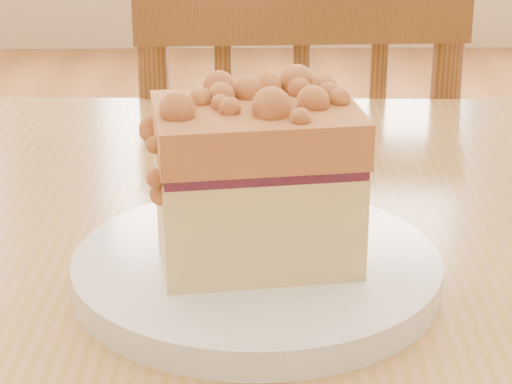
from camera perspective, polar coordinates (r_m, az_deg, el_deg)
cafe_table_main at (r=0.78m, az=-0.36°, el=-10.21°), size 1.13×0.77×0.75m
cafe_chair_main at (r=1.34m, az=1.84°, el=-5.44°), size 0.41×0.41×0.87m
plate at (r=0.66m, az=0.03°, el=-4.54°), size 0.24×0.24×0.02m
cake_slice at (r=0.64m, az=-0.02°, el=1.07°), size 0.14×0.11×0.12m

